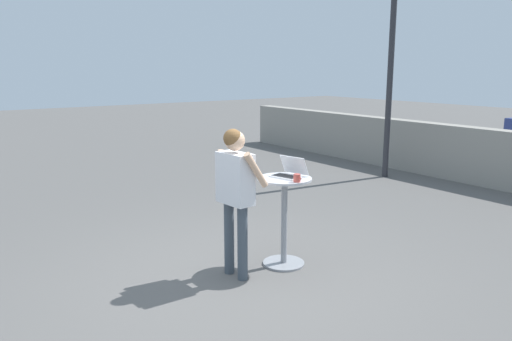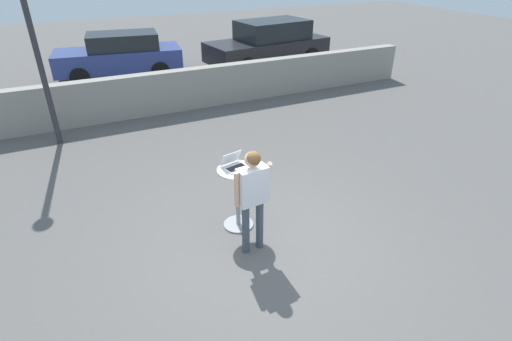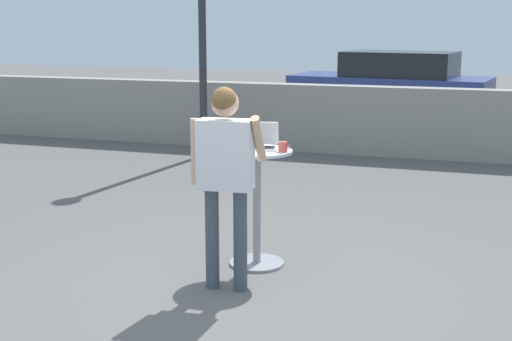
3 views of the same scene
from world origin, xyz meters
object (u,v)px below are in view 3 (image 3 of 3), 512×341
(standing_person, at_px, (225,163))
(coffee_mug, at_px, (283,147))
(laptop, at_px, (258,142))
(cafe_table, at_px, (257,198))
(parked_car_near_street, at_px, (392,86))

(standing_person, bearing_deg, coffee_mug, 65.10)
(laptop, height_order, coffee_mug, laptop)
(cafe_table, relative_size, standing_person, 0.63)
(cafe_table, xyz_separation_m, laptop, (-0.01, 0.07, 0.48))
(cafe_table, height_order, laptop, laptop)
(coffee_mug, bearing_deg, laptop, 159.12)
(standing_person, distance_m, parked_car_near_street, 10.36)
(coffee_mug, bearing_deg, cafe_table, 174.80)
(standing_person, height_order, parked_car_near_street, standing_person)
(coffee_mug, distance_m, parked_car_near_street, 9.75)
(cafe_table, distance_m, parked_car_near_street, 9.72)
(laptop, relative_size, parked_car_near_street, 0.09)
(cafe_table, relative_size, parked_car_near_street, 0.24)
(coffee_mug, bearing_deg, parked_car_near_street, 92.55)
(cafe_table, distance_m, laptop, 0.49)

